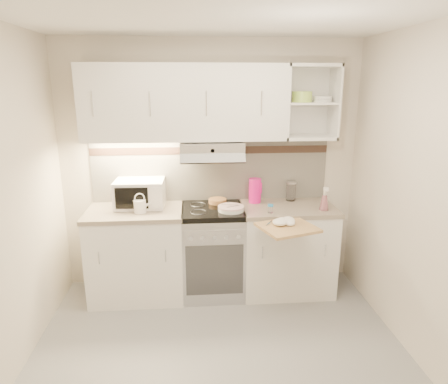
% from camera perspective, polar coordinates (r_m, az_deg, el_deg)
% --- Properties ---
extents(ground, '(3.00, 3.00, 0.00)m').
position_cam_1_polar(ground, '(3.34, -0.41, -23.19)').
color(ground, gray).
rests_on(ground, ground).
extents(room_shell, '(3.04, 2.84, 2.52)m').
position_cam_1_polar(room_shell, '(3.01, -0.95, 6.68)').
color(room_shell, beige).
rests_on(room_shell, ground).
extents(base_cabinet_left, '(0.90, 0.60, 0.86)m').
position_cam_1_polar(base_cabinet_left, '(4.09, -12.27, -8.79)').
color(base_cabinet_left, white).
rests_on(base_cabinet_left, ground).
extents(worktop_left, '(0.92, 0.62, 0.04)m').
position_cam_1_polar(worktop_left, '(3.93, -12.64, -2.80)').
color(worktop_left, gray).
rests_on(worktop_left, base_cabinet_left).
extents(base_cabinet_right, '(0.90, 0.60, 0.86)m').
position_cam_1_polar(base_cabinet_right, '(4.16, 8.87, -8.19)').
color(base_cabinet_right, white).
rests_on(base_cabinet_right, ground).
extents(worktop_right, '(0.92, 0.62, 0.04)m').
position_cam_1_polar(worktop_right, '(4.01, 9.13, -2.28)').
color(worktop_right, gray).
rests_on(worktop_right, base_cabinet_right).
extents(electric_range, '(0.60, 0.60, 0.90)m').
position_cam_1_polar(electric_range, '(4.05, -1.60, -8.36)').
color(electric_range, '#B7B7BC').
rests_on(electric_range, ground).
extents(microwave, '(0.48, 0.37, 0.27)m').
position_cam_1_polar(microwave, '(3.99, -11.92, -0.18)').
color(microwave, white).
rests_on(microwave, worktop_left).
extents(watering_can, '(0.22, 0.12, 0.19)m').
position_cam_1_polar(watering_can, '(3.82, -11.81, -1.90)').
color(watering_can, white).
rests_on(watering_can, worktop_left).
extents(plate_stack, '(0.25, 0.25, 0.05)m').
position_cam_1_polar(plate_stack, '(3.80, 0.99, -2.36)').
color(plate_stack, white).
rests_on(plate_stack, electric_range).
extents(bread_loaf, '(0.18, 0.18, 0.05)m').
position_cam_1_polar(bread_loaf, '(4.04, -0.93, -1.29)').
color(bread_loaf, '#A45939').
rests_on(bread_loaf, electric_range).
extents(pink_pitcher, '(0.13, 0.12, 0.25)m').
position_cam_1_polar(pink_pitcher, '(4.05, 4.45, 0.21)').
color(pink_pitcher, '#EE118A').
rests_on(pink_pitcher, worktop_right).
extents(glass_jar, '(0.10, 0.10, 0.20)m').
position_cam_1_polar(glass_jar, '(4.18, 9.54, 0.15)').
color(glass_jar, white).
rests_on(glass_jar, worktop_right).
extents(spice_jar, '(0.05, 0.05, 0.08)m').
position_cam_1_polar(spice_jar, '(3.76, 6.64, -2.36)').
color(spice_jar, white).
rests_on(spice_jar, worktop_right).
extents(spray_bottle, '(0.09, 0.09, 0.24)m').
position_cam_1_polar(spray_bottle, '(3.93, 14.14, -1.20)').
color(spray_bottle, pink).
rests_on(spray_bottle, worktop_right).
extents(cutting_board, '(0.56, 0.53, 0.02)m').
position_cam_1_polar(cutting_board, '(3.50, 9.05, -5.03)').
color(cutting_board, '#A57658').
rests_on(cutting_board, base_cabinet_right).
extents(dish_towel, '(0.29, 0.27, 0.06)m').
position_cam_1_polar(dish_towel, '(3.53, 8.82, -4.10)').
color(dish_towel, silver).
rests_on(dish_towel, cutting_board).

